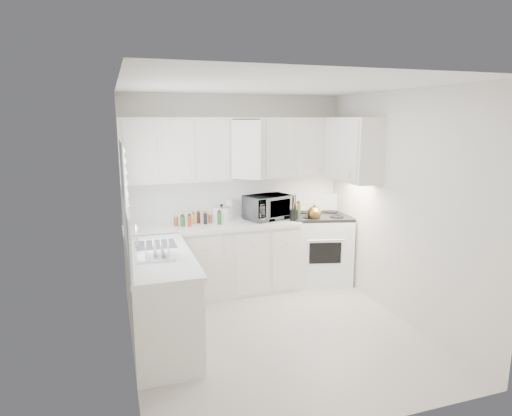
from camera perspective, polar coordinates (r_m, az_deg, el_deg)
name	(u,v)px	position (r m, az deg, el deg)	size (l,w,h in m)	color
floor	(276,333)	(4.99, 2.63, -15.80)	(3.20, 3.20, 0.00)	beige
ceiling	(279,85)	(4.44, 2.95, 15.55)	(3.20, 3.20, 0.00)	white
wall_back	(235,192)	(6.03, -2.69, 2.08)	(3.00, 3.00, 0.00)	silver
wall_front	(361,264)	(3.15, 13.37, -7.00)	(3.00, 3.00, 0.00)	silver
wall_left	(126,227)	(4.25, -16.47, -2.38)	(3.20, 3.20, 0.00)	silver
wall_right	(401,207)	(5.26, 18.21, 0.12)	(3.20, 3.20, 0.00)	silver
window_blinds	(125,194)	(4.54, -16.56, 1.71)	(0.06, 0.96, 1.06)	white
lower_cabinets_back	(214,261)	(5.86, -5.51, -6.81)	(2.22, 0.60, 0.90)	silver
lower_cabinets_left	(160,301)	(4.72, -12.26, -11.65)	(0.60, 1.60, 0.90)	silver
countertop_back	(213,226)	(5.72, -5.58, -2.32)	(2.24, 0.64, 0.05)	white
countertop_left	(159,256)	(4.56, -12.38, -6.13)	(0.64, 1.62, 0.05)	white
backsplash_back	(236,198)	(6.04, -2.66, 1.36)	(2.98, 0.02, 0.55)	white
backsplash_left	(127,230)	(4.46, -16.38, -2.72)	(0.02, 1.60, 0.55)	white
upper_cabinets_back	(239,179)	(5.85, -2.27, 3.76)	(3.00, 0.33, 0.80)	silver
upper_cabinets_right	(351,181)	(5.81, 12.24, 3.46)	(0.33, 0.90, 0.80)	silver
sink	(155,234)	(4.85, -12.90, -3.30)	(0.42, 0.38, 0.30)	gray
stove	(320,239)	(6.29, 8.28, -3.99)	(0.80, 0.66, 1.24)	white
tea_kettle	(314,212)	(5.98, 7.53, -0.54)	(0.24, 0.20, 0.22)	olive
frying_pan	(327,212)	(6.43, 9.17, -0.49)	(0.29, 0.49, 0.04)	black
microwave	(268,204)	(5.95, 1.53, 0.47)	(0.59, 0.32, 0.40)	gray
rice_cooker	(222,213)	(5.81, -4.47, -0.64)	(0.24, 0.24, 0.24)	white
paper_towel	(229,209)	(5.94, -3.46, -0.19)	(0.12, 0.12, 0.27)	white
utensil_crock	(294,207)	(5.87, 4.92, 0.09)	(0.12, 0.12, 0.36)	black
dish_rack	(156,249)	(4.38, -12.79, -5.21)	(0.36, 0.27, 0.20)	white
spice_left_0	(175,220)	(5.74, -10.37, -1.47)	(0.06, 0.06, 0.13)	#9A4A2A
spice_left_1	(182,221)	(5.67, -9.49, -1.62)	(0.06, 0.06, 0.13)	#266622
spice_left_2	(187,219)	(5.77, -8.89, -1.37)	(0.06, 0.06, 0.13)	#B63818
spice_left_3	(194,220)	(5.69, -8.00, -1.52)	(0.06, 0.06, 0.13)	gold
spice_left_4	(199,218)	(5.79, -7.43, -1.28)	(0.06, 0.06, 0.13)	#4D1F16
spice_left_5	(206,219)	(5.72, -6.52, -1.42)	(0.06, 0.06, 0.13)	black
spice_left_6	(210,217)	(5.82, -5.98, -1.18)	(0.06, 0.06, 0.13)	#9A4A2A
spice_left_7	(217,218)	(5.75, -5.06, -1.31)	(0.06, 0.06, 0.13)	#266622
sauce_right_0	(278,210)	(6.13, 2.91, -0.20)	(0.06, 0.06, 0.19)	#B63818
sauce_right_1	(284,210)	(6.09, 3.60, -0.28)	(0.06, 0.06, 0.19)	gold
sauce_right_2	(286,209)	(6.17, 3.86, -0.13)	(0.06, 0.06, 0.19)	#4D1F16
sauce_right_3	(291,210)	(6.14, 4.55, -0.21)	(0.06, 0.06, 0.19)	black
sauce_right_4	(293,209)	(6.21, 4.80, -0.07)	(0.06, 0.06, 0.19)	#9A4A2A
sauce_right_5	(298,209)	(6.18, 5.49, -0.14)	(0.06, 0.06, 0.19)	#266622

